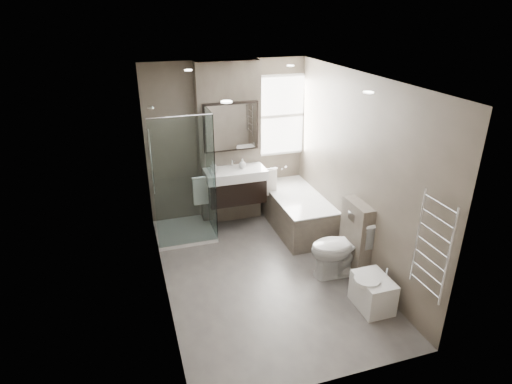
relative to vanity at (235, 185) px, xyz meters
name	(u,v)px	position (x,y,z in m)	size (l,w,h in m)	color
room	(265,186)	(0.00, -1.43, 0.56)	(2.70, 3.90, 2.70)	#595552
vanity_pier	(229,144)	(0.00, 0.35, 0.56)	(1.00, 0.25, 2.60)	#62584D
vanity	(235,185)	(0.00, 0.00, 0.00)	(0.95, 0.47, 0.66)	black
mirror_cabinet	(231,127)	(0.00, 0.19, 0.89)	(0.86, 0.08, 0.76)	black
towel_left	(201,191)	(-0.56, -0.02, -0.02)	(0.24, 0.06, 0.44)	white
towel_right	(269,182)	(0.56, -0.02, -0.02)	(0.24, 0.06, 0.44)	white
shower_enclosure	(190,207)	(-0.75, -0.08, -0.25)	(0.90, 0.90, 2.00)	white
bathtub	(296,210)	(0.92, -0.33, -0.43)	(0.75, 1.60, 0.57)	#62584D
window	(280,116)	(0.90, 0.45, 0.93)	(0.98, 0.06, 1.33)	white
toilet	(341,247)	(0.97, -1.73, -0.33)	(0.46, 0.81, 0.82)	white
cistern_box	(356,237)	(1.21, -1.68, -0.24)	(0.19, 0.55, 1.00)	#62584D
bidet	(372,292)	(1.01, -2.47, -0.53)	(0.44, 0.51, 0.53)	white
towel_radiator	(433,247)	(1.25, -3.03, 0.38)	(0.03, 0.49, 1.10)	silver
soap_bottle_a	(213,167)	(-0.35, -0.03, 0.35)	(0.08, 0.08, 0.18)	white
soap_bottle_b	(242,163)	(0.13, 0.03, 0.33)	(0.12, 0.12, 0.15)	white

